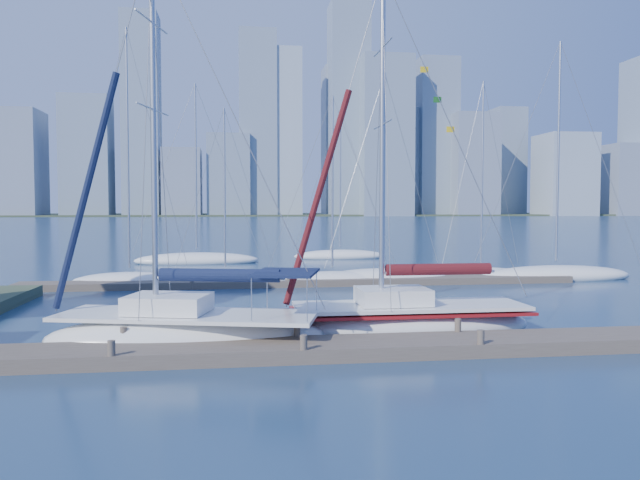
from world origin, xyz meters
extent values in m
plane|color=#162C47|center=(0.00, 0.00, 0.00)|extent=(700.00, 700.00, 0.00)
cube|color=brown|center=(0.00, 0.00, 0.20)|extent=(26.00, 2.00, 0.40)
cube|color=brown|center=(2.00, 16.00, 0.18)|extent=(30.00, 1.80, 0.36)
cube|color=#38472D|center=(0.00, 320.00, 0.00)|extent=(800.00, 100.00, 1.50)
ellipsoid|color=white|center=(-3.27, 1.84, 0.25)|extent=(8.91, 4.80, 1.49)
cube|color=white|center=(-3.27, 1.84, 0.94)|extent=(8.25, 4.43, 0.12)
cube|color=white|center=(-3.85, 1.98, 1.29)|extent=(2.76, 2.34, 0.55)
cylinder|color=silver|center=(-4.23, 2.08, 6.63)|extent=(0.18, 0.18, 11.27)
cylinder|color=silver|center=(-2.29, 1.58, 2.08)|extent=(3.92, 1.10, 0.10)
cylinder|color=#0F1733|center=(-2.29, 1.58, 2.18)|extent=(3.68, 1.31, 0.40)
cube|color=#0F1733|center=(-0.32, 1.08, 2.28)|extent=(2.32, 2.73, 0.08)
ellipsoid|color=white|center=(4.00, 2.79, 0.24)|extent=(8.34, 2.75, 1.46)
cube|color=white|center=(4.00, 2.79, 0.93)|extent=(7.73, 2.53, 0.12)
cube|color=white|center=(3.42, 2.79, 1.27)|extent=(2.34, 1.78, 0.54)
cylinder|color=silver|center=(3.03, 2.79, 6.42)|extent=(0.18, 0.18, 10.88)
cylinder|color=silver|center=(5.00, 2.79, 2.05)|extent=(3.95, 0.11, 0.10)
cylinder|color=#501113|center=(5.00, 2.79, 2.14)|extent=(3.63, 0.40, 0.39)
cube|color=maroon|center=(4.00, 2.79, 0.76)|extent=(7.90, 2.64, 0.10)
ellipsoid|color=white|center=(-7.47, 17.41, 0.19)|extent=(6.47, 3.08, 1.06)
cylinder|color=silver|center=(-7.47, 17.41, 7.40)|extent=(0.12, 0.12, 12.87)
ellipsoid|color=white|center=(-2.34, 17.96, 0.17)|extent=(5.85, 2.90, 0.95)
cylinder|color=silver|center=(-2.34, 17.96, 5.31)|extent=(0.10, 0.10, 8.89)
ellipsoid|color=white|center=(3.56, 16.60, 0.19)|extent=(7.44, 3.38, 1.02)
cylinder|color=silver|center=(3.56, 16.60, 5.63)|extent=(0.11, 0.11, 9.40)
ellipsoid|color=white|center=(6.54, 16.85, 0.21)|extent=(7.87, 4.61, 1.17)
cylinder|color=silver|center=(6.54, 16.85, 6.38)|extent=(0.13, 0.13, 10.64)
ellipsoid|color=white|center=(12.75, 17.93, 0.18)|extent=(6.11, 3.65, 0.97)
cylinder|color=silver|center=(12.75, 17.93, 6.26)|extent=(0.11, 0.11, 10.77)
ellipsoid|color=white|center=(16.84, 16.68, 0.23)|extent=(9.59, 5.02, 1.24)
cylinder|color=silver|center=(16.84, 16.68, 7.45)|extent=(0.14, 0.14, 12.64)
ellipsoid|color=white|center=(-4.63, 30.34, 0.22)|extent=(9.47, 3.16, 1.23)
cylinder|color=silver|center=(-4.63, 30.34, 7.29)|extent=(0.13, 0.13, 12.35)
ellipsoid|color=white|center=(6.87, 33.35, 0.20)|extent=(7.98, 4.72, 1.08)
cylinder|color=silver|center=(6.87, 33.35, 6.66)|extent=(0.12, 0.12, 11.35)
cube|color=slate|center=(-96.77, 283.96, 24.17)|extent=(15.93, 23.42, 48.34)
cube|color=slate|center=(-69.73, 287.50, 28.00)|extent=(22.02, 17.63, 55.99)
cube|color=#8A95A5|center=(-47.55, 309.43, 16.32)|extent=(15.99, 17.61, 32.63)
cube|color=slate|center=(-25.94, 284.92, 15.95)|extent=(17.72, 19.81, 31.90)
cube|color=slate|center=(-4.22, 286.68, 19.59)|extent=(20.26, 16.86, 39.19)
cube|color=#8A95A5|center=(21.35, 289.48, 40.57)|extent=(19.51, 14.99, 81.15)
cube|color=slate|center=(51.90, 304.67, 38.08)|extent=(14.93, 17.46, 76.16)
cube|color=slate|center=(70.99, 278.50, 38.27)|extent=(24.39, 18.95, 76.54)
cube|color=#8A95A5|center=(91.42, 294.72, 27.11)|extent=(15.35, 17.11, 54.22)
cube|color=slate|center=(115.77, 279.60, 25.17)|extent=(21.75, 18.80, 50.33)
cube|color=slate|center=(147.05, 309.52, 29.10)|extent=(16.00, 17.52, 58.20)
cube|color=#8A95A5|center=(164.09, 278.94, 20.52)|extent=(24.55, 23.94, 41.03)
cube|color=slate|center=(194.50, 279.05, 18.15)|extent=(15.03, 21.38, 36.30)
cube|color=slate|center=(-45.00, 290.00, 47.73)|extent=(16.80, 18.00, 95.45)
cube|color=slate|center=(10.00, 290.00, 44.57)|extent=(17.86, 18.00, 89.14)
cube|color=slate|center=(55.00, 290.00, 52.12)|extent=(19.16, 18.00, 104.25)
cube|color=slate|center=(100.00, 290.00, 39.45)|extent=(19.53, 18.00, 78.91)
camera|label=1|loc=(-1.84, -17.41, 4.23)|focal=35.00mm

